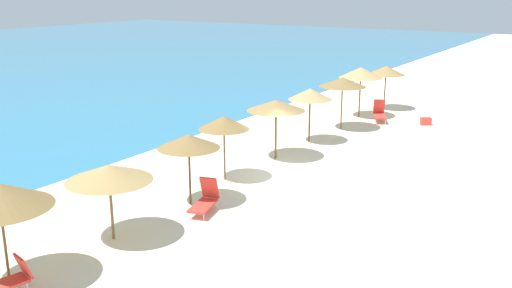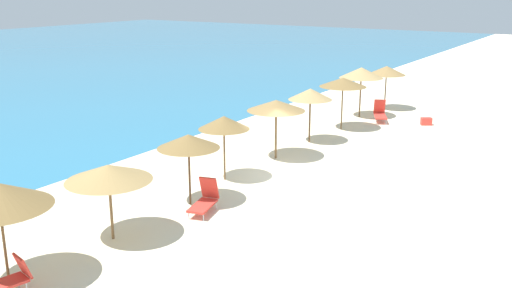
{
  "view_description": "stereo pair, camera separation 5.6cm",
  "coord_description": "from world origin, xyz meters",
  "views": [
    {
      "loc": [
        -19.2,
        -10.83,
        7.42
      ],
      "look_at": [
        -0.22,
        1.3,
        1.2
      ],
      "focal_mm": 40.17,
      "sensor_mm": 36.0,
      "label": 1
    },
    {
      "loc": [
        -19.17,
        -10.88,
        7.42
      ],
      "look_at": [
        -0.22,
        1.3,
        1.2
      ],
      "focal_mm": 40.17,
      "sensor_mm": 36.0,
      "label": 2
    }
  ],
  "objects": [
    {
      "name": "beach_umbrella_2",
      "position": [
        -8.04,
        1.45,
        2.11
      ],
      "size": [
        2.58,
        2.58,
        2.36
      ],
      "color": "brown",
      "rests_on": "ground_plane"
    },
    {
      "name": "beach_umbrella_7",
      "position": [
        8.44,
        1.42,
        2.54
      ],
      "size": [
        2.48,
        2.48,
        2.79
      ],
      "color": "brown",
      "rests_on": "ground_plane"
    },
    {
      "name": "cooler_box",
      "position": [
        11.83,
        -2.15,
        0.21
      ],
      "size": [
        0.6,
        0.67,
        0.42
      ],
      "primitive_type": "cube",
      "rotation": [
        0.0,
        0.0,
        2.15
      ],
      "color": "red",
      "rests_on": "ground_plane"
    },
    {
      "name": "beach_umbrella_5",
      "position": [
        1.89,
        1.61,
        2.4
      ],
      "size": [
        2.56,
        2.56,
        2.65
      ],
      "color": "brown",
      "rests_on": "ground_plane"
    },
    {
      "name": "lounge_chair_2",
      "position": [
        -11.85,
        1.15,
        0.45
      ],
      "size": [
        1.51,
        0.88,
        0.97
      ],
      "rotation": [
        0.0,
        0.0,
        1.35
      ],
      "color": "red",
      "rests_on": "ground_plane"
    },
    {
      "name": "beach_umbrella_6",
      "position": [
        5.13,
        1.62,
        2.4
      ],
      "size": [
        2.12,
        2.12,
        2.67
      ],
      "color": "brown",
      "rests_on": "ground_plane"
    },
    {
      "name": "lounge_chair_1",
      "position": [
        -4.78,
        0.43,
        0.44
      ],
      "size": [
        1.58,
        0.98,
        1.13
      ],
      "rotation": [
        0.0,
        0.0,
        1.84
      ],
      "color": "red",
      "rests_on": "ground_plane"
    },
    {
      "name": "beach_umbrella_4",
      "position": [
        -1.71,
        1.82,
        2.32
      ],
      "size": [
        2.01,
        2.01,
        2.59
      ],
      "color": "brown",
      "rests_on": "ground_plane"
    },
    {
      "name": "lounge_chair_0",
      "position": [
        11.34,
        0.36,
        0.48
      ],
      "size": [
        1.66,
        1.25,
        1.19
      ],
      "rotation": [
        0.0,
        0.0,
        2.03
      ],
      "color": "red",
      "rests_on": "ground_plane"
    },
    {
      "name": "beach_umbrella_3",
      "position": [
        -4.48,
        1.32,
        2.28
      ],
      "size": [
        2.18,
        2.18,
        2.53
      ],
      "color": "brown",
      "rests_on": "ground_plane"
    },
    {
      "name": "beach_umbrella_8",
      "position": [
        11.74,
        1.77,
        2.61
      ],
      "size": [
        2.53,
        2.53,
        2.92
      ],
      "color": "brown",
      "rests_on": "ground_plane"
    },
    {
      "name": "ground_plane",
      "position": [
        0.0,
        0.0,
        0.0
      ],
      "size": [
        160.0,
        160.0,
        0.0
      ],
      "primitive_type": "plane",
      "color": "beige"
    },
    {
      "name": "beach_umbrella_9",
      "position": [
        14.62,
        1.31,
        2.43
      ],
      "size": [
        2.31,
        2.31,
        2.71
      ],
      "color": "brown",
      "rests_on": "ground_plane"
    }
  ]
}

